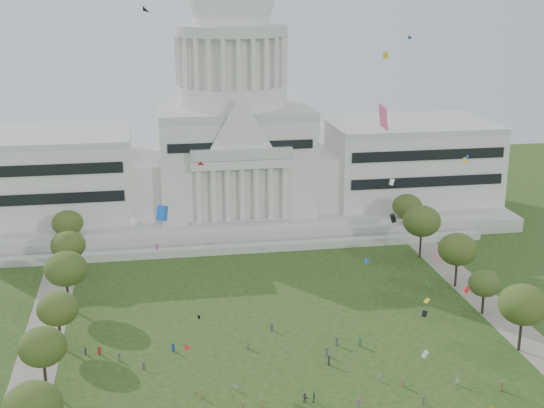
# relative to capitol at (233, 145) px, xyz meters

# --- Properties ---
(capitol) EXTENTS (160.00, 64.50, 91.30)m
(capitol) POSITION_rel_capitol_xyz_m (0.00, 0.00, 0.00)
(capitol) COLOR #B9B8AD
(capitol) RESTS_ON ground
(path_left) EXTENTS (8.00, 160.00, 0.04)m
(path_left) POSITION_rel_capitol_xyz_m (-48.00, -83.59, -22.28)
(path_left) COLOR gray
(path_left) RESTS_ON ground
(path_right) EXTENTS (8.00, 160.00, 0.04)m
(path_right) POSITION_rel_capitol_xyz_m (48.00, -83.59, -22.28)
(path_right) COLOR gray
(path_right) RESTS_ON ground
(row_tree_l_1) EXTENTS (8.86, 8.86, 12.59)m
(row_tree_l_1) POSITION_rel_capitol_xyz_m (-44.07, -116.55, -13.34)
(row_tree_l_1) COLOR black
(row_tree_l_1) RESTS_ON ground
(row_tree_l_2) EXTENTS (8.42, 8.42, 11.97)m
(row_tree_l_2) POSITION_rel_capitol_xyz_m (-45.04, -96.29, -13.79)
(row_tree_l_2) COLOR black
(row_tree_l_2) RESTS_ON ground
(row_tree_r_2) EXTENTS (9.55, 9.55, 13.58)m
(row_tree_r_2) POSITION_rel_capitol_xyz_m (44.17, -96.15, -12.64)
(row_tree_r_2) COLOR black
(row_tree_r_2) RESTS_ON ground
(row_tree_l_3) EXTENTS (8.12, 8.12, 11.55)m
(row_tree_l_3) POSITION_rel_capitol_xyz_m (-44.09, -79.67, -14.09)
(row_tree_l_3) COLOR black
(row_tree_l_3) RESTS_ON ground
(row_tree_r_3) EXTENTS (7.01, 7.01, 9.98)m
(row_tree_r_3) POSITION_rel_capitol_xyz_m (44.40, -79.10, -15.21)
(row_tree_r_3) COLOR black
(row_tree_r_3) RESTS_ON ground
(row_tree_l_4) EXTENTS (9.29, 9.29, 13.21)m
(row_tree_l_4) POSITION_rel_capitol_xyz_m (-44.08, -61.17, -12.90)
(row_tree_l_4) COLOR black
(row_tree_l_4) RESTS_ON ground
(row_tree_r_4) EXTENTS (9.19, 9.19, 13.06)m
(row_tree_r_4) POSITION_rel_capitol_xyz_m (44.76, -63.55, -13.01)
(row_tree_r_4) COLOR black
(row_tree_r_4) RESTS_ON ground
(row_tree_l_5) EXTENTS (8.33, 8.33, 11.85)m
(row_tree_l_5) POSITION_rel_capitol_xyz_m (-45.22, -42.58, -13.88)
(row_tree_l_5) COLOR black
(row_tree_l_5) RESTS_ON ground
(row_tree_r_5) EXTENTS (9.82, 9.82, 13.96)m
(row_tree_r_5) POSITION_rel_capitol_xyz_m (43.49, -43.40, -12.37)
(row_tree_r_5) COLOR black
(row_tree_r_5) RESTS_ON ground
(row_tree_l_6) EXTENTS (8.19, 8.19, 11.64)m
(row_tree_l_6) POSITION_rel_capitol_xyz_m (-46.87, -24.45, -14.02)
(row_tree_l_6) COLOR black
(row_tree_l_6) RESTS_ON ground
(row_tree_r_6) EXTENTS (8.42, 8.42, 11.97)m
(row_tree_r_6) POSITION_rel_capitol_xyz_m (45.96, -25.46, -13.79)
(row_tree_r_6) COLOR black
(row_tree_r_6) RESTS_ON ground
(person_0) EXTENTS (0.81, 0.99, 1.74)m
(person_0) POSITION_rel_capitol_xyz_m (33.89, -109.78, -21.43)
(person_0) COLOR olive
(person_0) RESTS_ON ground
(person_2) EXTENTS (1.03, 0.92, 1.80)m
(person_2) POSITION_rel_capitol_xyz_m (27.09, -106.63, -21.39)
(person_2) COLOR silver
(person_2) RESTS_ON ground
(person_3) EXTENTS (1.02, 1.08, 1.52)m
(person_3) POSITION_rel_capitol_xyz_m (7.64, -110.46, -21.53)
(person_3) COLOR #994C8C
(person_3) RESTS_ON ground
(person_4) EXTENTS (0.85, 1.19, 1.83)m
(person_4) POSITION_rel_capitol_xyz_m (0.52, -107.85, -21.38)
(person_4) COLOR #33723F
(person_4) RESTS_ON ground
(person_5) EXTENTS (1.34, 1.73, 1.75)m
(person_5) POSITION_rel_capitol_xyz_m (-1.01, -107.67, -21.42)
(person_5) COLOR #4C4C51
(person_5) RESTS_ON ground
(person_8) EXTENTS (0.77, 0.55, 1.46)m
(person_8) POSITION_rel_capitol_xyz_m (-12.18, -101.57, -21.57)
(person_8) COLOR silver
(person_8) RESTS_ON ground
(person_9) EXTENTS (1.15, 1.25, 1.74)m
(person_9) POSITION_rel_capitol_xyz_m (18.76, -111.96, -21.42)
(person_9) COLOR #4C4C51
(person_9) RESTS_ON ground
(person_10) EXTENTS (0.63, 0.97, 1.53)m
(person_10) POSITION_rel_capitol_xyz_m (13.74, -103.04, -21.53)
(person_10) COLOR silver
(person_10) RESTS_ON ground
(distant_crowd) EXTENTS (56.76, 37.05, 1.94)m
(distant_crowd) POSITION_rel_capitol_xyz_m (-11.84, -99.69, -21.41)
(distant_crowd) COLOR #26262B
(distant_crowd) RESTS_ON ground
(kite_swarm) EXTENTS (97.26, 108.99, 64.98)m
(kite_swarm) POSITION_rel_capitol_xyz_m (0.89, -106.73, 9.91)
(kite_swarm) COLOR blue
(kite_swarm) RESTS_ON ground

